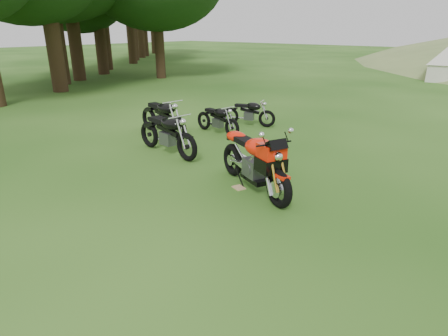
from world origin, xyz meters
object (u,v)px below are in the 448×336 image
Objects in this scene: vintage_moto_b at (163,116)px; vintage_moto_d at (217,118)px; vintage_moto_a at (167,132)px; plywood_board at (239,188)px; vintage_moto_c at (249,112)px; sport_motorcycle at (254,156)px.

vintage_moto_b is 1.26× the size of vintage_moto_d.
vintage_moto_b reaches higher than vintage_moto_a.
vintage_moto_d is at bearing 136.77° from plywood_board.
vintage_moto_b is (-1.35, 1.06, 0.01)m from vintage_moto_a.
plywood_board is 2.68m from vintage_moto_a.
vintage_moto_d is (-0.14, -1.30, 0.01)m from vintage_moto_c.
plywood_board is 4.27m from vintage_moto_b.
vintage_moto_d reaches higher than plywood_board.
vintage_moto_d is at bearing 55.46° from vintage_moto_b.
sport_motorcycle is 1.35× the size of vintage_moto_c.
vintage_moto_d is at bearing -116.66° from vintage_moto_c.
vintage_moto_c is at bearing 124.35° from plywood_board.
sport_motorcycle is 1.06× the size of vintage_moto_a.
vintage_moto_b is 1.54m from vintage_moto_d.
plywood_board is 0.14× the size of vintage_moto_d.
vintage_moto_d reaches higher than vintage_moto_c.
vintage_moto_c is (-2.73, 4.00, 0.42)m from plywood_board.
plywood_board is 0.11× the size of vintage_moto_a.
vintage_moto_a reaches higher than plywood_board.
vintage_moto_d is (-3.11, 2.56, -0.22)m from sport_motorcycle.
vintage_moto_d is (-2.87, 2.70, 0.43)m from plywood_board.
vintage_moto_a is (-2.58, 0.53, 0.53)m from plywood_board.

